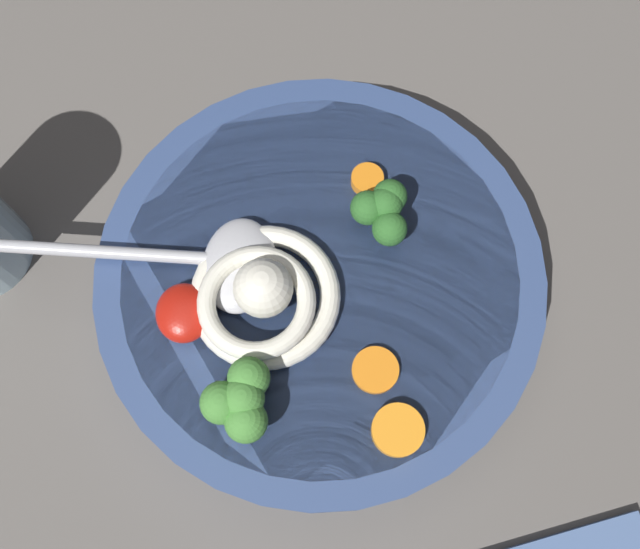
# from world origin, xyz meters

# --- Properties ---
(table_slab) EXTENTS (1.23, 1.23, 0.03)m
(table_slab) POSITION_xyz_m (0.00, 0.00, 0.01)
(table_slab) COLOR #5B5651
(table_slab) RESTS_ON ground
(soup_bowl) EXTENTS (0.27, 0.27, 0.05)m
(soup_bowl) POSITION_xyz_m (0.03, 0.04, 0.05)
(soup_bowl) COLOR #334775
(soup_bowl) RESTS_ON table_slab
(noodle_pile) EXTENTS (0.10, 0.10, 0.04)m
(noodle_pile) POSITION_xyz_m (0.04, 0.00, 0.09)
(noodle_pile) COLOR silver
(noodle_pile) RESTS_ON soup_bowl
(soup_spoon) EXTENTS (0.07, 0.18, 0.02)m
(soup_spoon) POSITION_xyz_m (0.02, -0.02, 0.08)
(soup_spoon) COLOR #B7B7BC
(soup_spoon) RESTS_ON soup_bowl
(chili_sauce_dollop) EXTENTS (0.04, 0.03, 0.02)m
(chili_sauce_dollop) POSITION_xyz_m (0.04, -0.04, 0.08)
(chili_sauce_dollop) COLOR #B2190F
(chili_sauce_dollop) RESTS_ON soup_bowl
(broccoli_floret_center) EXTENTS (0.05, 0.04, 0.04)m
(broccoli_floret_center) POSITION_xyz_m (0.10, -0.02, 0.10)
(broccoli_floret_center) COLOR #7A9E60
(broccoli_floret_center) RESTS_ON soup_bowl
(broccoli_floret_front) EXTENTS (0.04, 0.04, 0.03)m
(broccoli_floret_front) POSITION_xyz_m (0.00, 0.08, 0.10)
(broccoli_floret_front) COLOR #7A9E60
(broccoli_floret_front) RESTS_ON soup_bowl
(carrot_slice_rear) EXTENTS (0.03, 0.03, 0.01)m
(carrot_slice_rear) POSITION_xyz_m (0.13, 0.07, 0.08)
(carrot_slice_rear) COLOR orange
(carrot_slice_rear) RESTS_ON soup_bowl
(carrot_slice_near_spoon) EXTENTS (0.02, 0.02, 0.01)m
(carrot_slice_near_spoon) POSITION_xyz_m (-0.03, 0.08, 0.08)
(carrot_slice_near_spoon) COLOR orange
(carrot_slice_near_spoon) RESTS_ON soup_bowl
(carrot_slice_beside_noodles) EXTENTS (0.03, 0.03, 0.00)m
(carrot_slice_beside_noodles) POSITION_xyz_m (0.09, 0.06, 0.08)
(carrot_slice_beside_noodles) COLOR orange
(carrot_slice_beside_noodles) RESTS_ON soup_bowl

